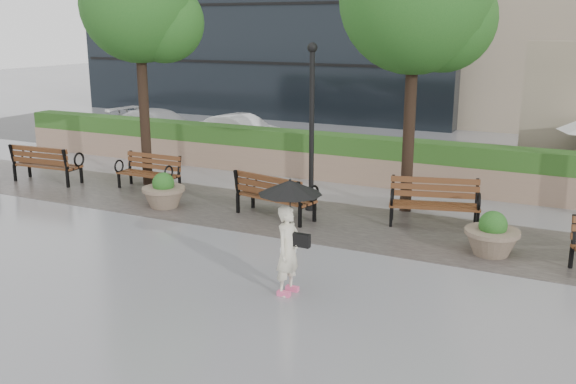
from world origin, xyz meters
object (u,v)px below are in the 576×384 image
at_px(bench_1, 149,179).
at_px(lamppost, 312,139).
at_px(car_left, 160,127).
at_px(planter_right, 492,238).
at_px(car_right, 242,131).
at_px(bench_2, 275,205).
at_px(planter_left, 164,194).
at_px(bench_0, 47,171).
at_px(bench_3, 434,212).
at_px(pedestrian, 289,226).

bearing_deg(bench_1, lamppost, 2.06).
relative_size(lamppost, car_left, 0.91).
distance_m(planter_right, car_right, 13.12).
height_order(bench_2, planter_left, bench_2).
relative_size(planter_left, lamppost, 0.26).
bearing_deg(bench_0, bench_2, 175.01).
bearing_deg(planter_right, planter_left, -179.37).
relative_size(bench_2, bench_3, 1.00).
xyz_separation_m(bench_1, bench_2, (4.38, -0.83, 0.03)).
height_order(bench_3, pedestrian, pedestrian).
height_order(bench_1, car_right, car_right).
bearing_deg(lamppost, planter_left, -157.34).
relative_size(car_right, pedestrian, 1.84).
distance_m(planter_left, car_right, 8.44).
xyz_separation_m(bench_1, pedestrian, (6.63, -4.65, 0.91)).
xyz_separation_m(bench_2, car_left, (-8.56, 6.84, 0.33)).
distance_m(bench_0, car_left, 6.74).
bearing_deg(bench_3, planter_left, 177.88).
relative_size(bench_3, planter_right, 1.96).
distance_m(bench_2, planter_right, 5.05).
distance_m(bench_1, bench_3, 7.91).
xyz_separation_m(planter_left, planter_right, (7.94, 0.09, 0.00)).
xyz_separation_m(bench_3, planter_left, (-6.43, -1.47, 0.03)).
relative_size(bench_0, bench_3, 0.99).
relative_size(planter_right, car_right, 0.30).
bearing_deg(bench_2, planter_left, 20.52).
height_order(bench_0, car_right, car_right).
bearing_deg(car_left, pedestrian, -127.27).
height_order(bench_0, pedestrian, pedestrian).
bearing_deg(planter_left, planter_right, 0.63).
distance_m(lamppost, pedestrian, 5.14).
xyz_separation_m(planter_right, lamppost, (-4.54, 1.33, 1.43)).
bearing_deg(pedestrian, planter_left, 63.68).
distance_m(planter_left, lamppost, 3.95).
bearing_deg(planter_right, bench_1, 172.77).
distance_m(bench_0, bench_3, 11.10).
relative_size(bench_0, planter_left, 1.97).
bearing_deg(bench_2, bench_3, -152.02).
bearing_deg(planter_left, bench_2, 8.77).
height_order(bench_0, bench_3, bench_0).
distance_m(bench_2, lamppost, 1.83).
bearing_deg(bench_0, car_right, -109.78).
height_order(bench_3, lamppost, lamppost).
bearing_deg(lamppost, pedestrian, -69.80).
xyz_separation_m(car_right, pedestrian, (7.63, -11.44, 0.60)).
bearing_deg(car_left, bench_2, -121.32).
xyz_separation_m(planter_right, car_right, (-10.41, 7.98, 0.24)).
relative_size(planter_left, car_right, 0.29).
relative_size(bench_0, bench_1, 1.16).
bearing_deg(car_right, car_left, 115.03).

